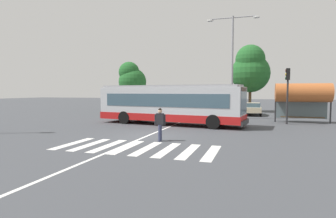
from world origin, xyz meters
TOP-DOWN VIEW (x-y plane):
  - ground_plane at (0.00, 0.00)m, footprint 160.00×160.00m
  - city_transit_bus at (-0.53, 5.92)m, footprint 11.83×4.09m
  - pedestrian_crossing_street at (1.14, -1.07)m, footprint 0.57×0.42m
  - parked_car_white at (-5.29, 16.30)m, footprint 2.07×4.59m
  - parked_car_black at (-2.47, 16.45)m, footprint 1.97×4.55m
  - parked_car_blue at (0.13, 16.64)m, footprint 2.16×4.63m
  - parked_car_red at (2.93, 16.72)m, footprint 2.00×4.56m
  - parked_car_champagne at (5.56, 16.69)m, footprint 1.91×4.52m
  - traffic_light_far_corner at (8.24, 8.88)m, footprint 0.33×0.32m
  - bus_stop_shelter at (9.57, 10.42)m, footprint 4.27×1.54m
  - twin_arm_street_lamp at (3.74, 11.77)m, footprint 4.73×0.32m
  - background_tree_left at (-9.37, 17.88)m, footprint 3.55×3.55m
  - background_tree_right at (5.19, 21.61)m, footprint 4.81×4.81m
  - crosswalk_painted_stripes at (0.69, -3.06)m, footprint 7.35×3.17m
  - lane_center_line at (-0.10, 2.00)m, footprint 0.16×24.00m

SIDE VIEW (x-z plane):
  - ground_plane at x=0.00m, z-range 0.00..0.00m
  - lane_center_line at x=-0.10m, z-range 0.00..0.01m
  - crosswalk_painted_stripes at x=0.69m, z-range 0.00..0.01m
  - parked_car_white at x=-5.29m, z-range 0.09..1.44m
  - parked_car_black at x=-2.47m, z-range 0.09..1.44m
  - parked_car_blue at x=0.13m, z-range 0.09..1.44m
  - parked_car_red at x=2.93m, z-range 0.09..1.44m
  - parked_car_champagne at x=5.56m, z-range 0.09..1.44m
  - pedestrian_crossing_street at x=1.14m, z-range 0.11..1.83m
  - city_transit_bus at x=-0.53m, z-range 0.06..3.12m
  - bus_stop_shelter at x=9.57m, z-range 0.79..4.04m
  - traffic_light_far_corner at x=8.24m, z-range 0.77..5.15m
  - background_tree_left at x=-9.37m, z-range 0.97..7.34m
  - background_tree_right at x=5.19m, z-range 1.18..9.53m
  - twin_arm_street_lamp at x=3.74m, z-range 1.07..10.57m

